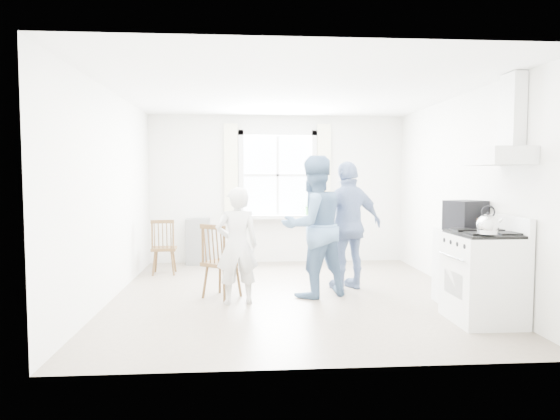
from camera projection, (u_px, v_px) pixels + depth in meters
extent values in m
cube|color=gray|center=(291.00, 295.00, 6.47)|extent=(4.62, 5.12, 0.02)
cube|color=silver|center=(277.00, 189.00, 8.89)|extent=(4.62, 0.04, 2.64)
cube|color=silver|center=(322.00, 207.00, 3.88)|extent=(4.62, 0.04, 2.64)
cube|color=silver|center=(110.00, 195.00, 6.22)|extent=(0.04, 5.12, 2.64)
cube|color=silver|center=(463.00, 194.00, 6.55)|extent=(0.04, 5.12, 2.64)
cube|color=white|center=(291.00, 91.00, 6.29)|extent=(4.62, 5.12, 0.02)
cube|color=white|center=(278.00, 175.00, 8.84)|extent=(1.20, 0.02, 1.40)
cube|color=silver|center=(278.00, 133.00, 8.76)|extent=(1.38, 0.09, 0.09)
cube|color=silver|center=(278.00, 217.00, 8.86)|extent=(1.38, 0.09, 0.09)
cube|color=silver|center=(241.00, 175.00, 8.76)|extent=(0.09, 0.09, 1.58)
cube|color=silver|center=(314.00, 175.00, 8.86)|extent=(0.09, 0.09, 1.58)
cube|color=silver|center=(278.00, 217.00, 8.79)|extent=(1.38, 0.24, 0.06)
cube|color=white|center=(231.00, 172.00, 8.73)|extent=(0.24, 0.05, 1.70)
cube|color=white|center=(324.00, 172.00, 8.85)|extent=(0.24, 0.05, 1.70)
cube|color=silver|center=(497.00, 156.00, 5.16)|extent=(0.45, 0.76, 0.18)
cube|color=silver|center=(513.00, 111.00, 5.14)|extent=(0.14, 0.30, 0.76)
cube|color=gray|center=(198.00, 241.00, 8.66)|extent=(0.40, 0.30, 0.80)
cube|color=white|center=(483.00, 279.00, 5.24)|extent=(0.65, 0.76, 0.92)
cube|color=black|center=(484.00, 234.00, 5.21)|extent=(0.61, 0.72, 0.03)
cube|color=white|center=(512.00, 226.00, 5.22)|extent=(0.06, 0.76, 0.20)
cylinder|color=silver|center=(452.00, 256.00, 5.20)|extent=(0.02, 0.61, 0.02)
sphere|color=silver|center=(488.00, 225.00, 4.91)|extent=(0.22, 0.22, 0.22)
cylinder|color=silver|center=(488.00, 232.00, 4.91)|extent=(0.19, 0.19, 0.04)
torus|color=black|center=(488.00, 212.00, 4.90)|extent=(0.14, 0.05, 0.14)
cube|color=silver|center=(461.00, 267.00, 5.94)|extent=(0.50, 0.55, 0.90)
cube|color=black|center=(465.00, 223.00, 5.85)|extent=(0.49, 0.47, 0.19)
cube|color=black|center=(466.00, 208.00, 5.83)|extent=(0.49, 0.47, 0.17)
cube|color=#A16F4E|center=(467.00, 224.00, 5.80)|extent=(0.29, 0.26, 0.16)
cube|color=#462E16|center=(164.00, 249.00, 7.81)|extent=(0.38, 0.37, 0.04)
cube|color=#462E16|center=(163.00, 235.00, 7.64)|extent=(0.36, 0.07, 0.48)
cylinder|color=#462E16|center=(164.00, 262.00, 7.83)|extent=(0.03, 0.03, 0.38)
cube|color=#462E16|center=(222.00, 264.00, 6.30)|extent=(0.55, 0.55, 0.05)
cube|color=#462E16|center=(213.00, 245.00, 6.14)|extent=(0.34, 0.28, 0.52)
cylinder|color=#462E16|center=(222.00, 281.00, 6.32)|extent=(0.03, 0.03, 0.41)
imported|color=silver|center=(237.00, 246.00, 5.97)|extent=(0.58, 0.58, 1.41)
imported|color=slate|center=(313.00, 227.00, 6.32)|extent=(1.15, 1.15, 1.80)
imported|color=navy|center=(349.00, 225.00, 6.75)|extent=(1.31, 1.31, 1.74)
imported|color=#327233|center=(309.00, 206.00, 8.79)|extent=(0.22, 0.22, 0.33)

